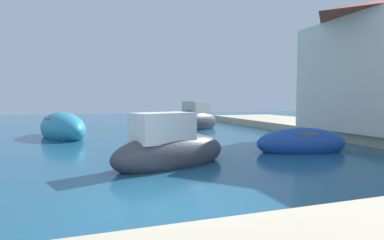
# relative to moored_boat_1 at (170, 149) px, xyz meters

# --- Properties ---
(ground) EXTENTS (80.00, 80.00, 0.00)m
(ground) POSITION_rel_moored_boat_1_xyz_m (-0.93, -3.54, -0.51)
(ground) COLOR #1E5170
(quay_promenade) EXTENTS (44.00, 32.00, 0.50)m
(quay_promenade) POSITION_rel_moored_boat_1_xyz_m (3.39, -3.91, -0.26)
(quay_promenade) COLOR beige
(quay_promenade) RESTS_ON ground
(moored_boat_1) EXTENTS (4.31, 2.81, 1.94)m
(moored_boat_1) POSITION_rel_moored_boat_1_xyz_m (0.00, 0.00, 0.00)
(moored_boat_1) COLOR #3F3F47
(moored_boat_1) RESTS_ON ground
(moored_boat_2) EXTENTS (3.44, 5.36, 1.75)m
(moored_boat_2) POSITION_rel_moored_boat_1_xyz_m (-3.72, 8.86, -0.02)
(moored_boat_2) COLOR teal
(moored_boat_2) RESTS_ON ground
(moored_boat_5) EXTENTS (4.88, 3.86, 2.29)m
(moored_boat_5) POSITION_rel_moored_boat_1_xyz_m (4.46, 10.94, 0.07)
(moored_boat_5) COLOR #3F3F47
(moored_boat_5) RESTS_ON ground
(moored_boat_6) EXTENTS (3.78, 2.07, 1.21)m
(moored_boat_6) POSITION_rel_moored_boat_1_xyz_m (5.48, 0.83, -0.17)
(moored_boat_6) COLOR #1E479E
(moored_boat_6) RESTS_ON ground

